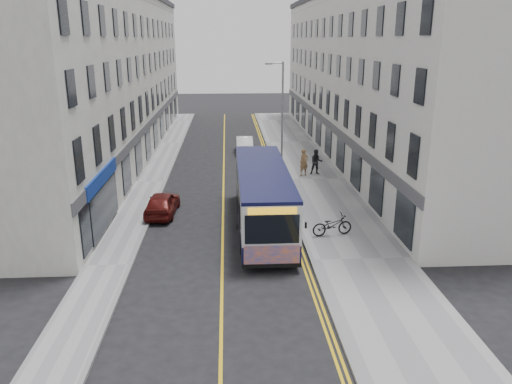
{
  "coord_description": "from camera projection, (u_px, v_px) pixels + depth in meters",
  "views": [
    {
      "loc": [
        0.33,
        -21.32,
        9.54
      ],
      "look_at": [
        1.81,
        4.33,
        1.6
      ],
      "focal_mm": 35.0,
      "sensor_mm": 36.0,
      "label": 1
    }
  ],
  "objects": [
    {
      "name": "terrace_west",
      "position": [
        112.0,
        77.0,
        40.75
      ],
      "size": [
        6.0,
        46.0,
        13.0
      ],
      "primitive_type": "cube",
      "color": "silver",
      "rests_on": "ground"
    },
    {
      "name": "pedestrian_near",
      "position": [
        304.0,
        162.0,
        35.49
      ],
      "size": [
        0.83,
        0.7,
        1.93
      ],
      "primitive_type": "imported",
      "rotation": [
        0.0,
        0.0,
        0.4
      ],
      "color": "olive",
      "rests_on": "pavement_east"
    },
    {
      "name": "kerb_east",
      "position": [
        281.0,
        180.0,
        34.78
      ],
      "size": [
        0.18,
        64.0,
        0.13
      ],
      "primitive_type": "cube",
      "color": "slate",
      "rests_on": "ground"
    },
    {
      "name": "pavement_west",
      "position": [
        151.0,
        182.0,
        34.29
      ],
      "size": [
        2.0,
        64.0,
        0.12
      ],
      "primitive_type": "cube",
      "color": "gray",
      "rests_on": "ground"
    },
    {
      "name": "streetlamp",
      "position": [
        281.0,
        114.0,
        35.42
      ],
      "size": [
        1.32,
        0.18,
        8.0
      ],
      "color": "gray",
      "rests_on": "ground"
    },
    {
      "name": "road_dbl_yellow_inner",
      "position": [
        274.0,
        181.0,
        34.78
      ],
      "size": [
        0.1,
        64.0,
        0.01
      ],
      "primitive_type": "cube",
      "color": "gold",
      "rests_on": "ground"
    },
    {
      "name": "car_maroon",
      "position": [
        162.0,
        203.0,
        28.0
      ],
      "size": [
        1.82,
        4.0,
        1.33
      ],
      "primitive_type": "imported",
      "rotation": [
        0.0,
        0.0,
        3.08
      ],
      "color": "#51100D",
      "rests_on": "ground"
    },
    {
      "name": "pedestrian_far",
      "position": [
        316.0,
        162.0,
        35.83
      ],
      "size": [
        0.9,
        0.71,
        1.82
      ],
      "primitive_type": "imported",
      "rotation": [
        0.0,
        0.0,
        -0.02
      ],
      "color": "black",
      "rests_on": "pavement_east"
    },
    {
      "name": "ground",
      "position": [
        222.0,
        253.0,
        23.14
      ],
      "size": [
        140.0,
        140.0,
        0.0
      ],
      "primitive_type": "plane",
      "color": "black",
      "rests_on": "ground"
    },
    {
      "name": "kerb_west",
      "position": [
        165.0,
        182.0,
        34.34
      ],
      "size": [
        0.18,
        64.0,
        0.13
      ],
      "primitive_type": "cube",
      "color": "slate",
      "rests_on": "ground"
    },
    {
      "name": "bicycle",
      "position": [
        332.0,
        225.0,
        24.77
      ],
      "size": [
        2.15,
        1.08,
        1.08
      ],
      "primitive_type": "imported",
      "rotation": [
        0.0,
        0.0,
        1.75
      ],
      "color": "black",
      "rests_on": "pavement_east"
    },
    {
      "name": "car_white",
      "position": [
        245.0,
        145.0,
        43.22
      ],
      "size": [
        1.44,
        4.04,
        1.33
      ],
      "primitive_type": "imported",
      "rotation": [
        0.0,
        0.0,
        -0.01
      ],
      "color": "white",
      "rests_on": "ground"
    },
    {
      "name": "city_bus",
      "position": [
        263.0,
        196.0,
        25.77
      ],
      "size": [
        2.58,
        11.04,
        3.21
      ],
      "color": "black",
      "rests_on": "ground"
    },
    {
      "name": "road_dbl_yellow_outer",
      "position": [
        277.0,
        181.0,
        34.79
      ],
      "size": [
        0.1,
        64.0,
        0.01
      ],
      "primitive_type": "cube",
      "color": "gold",
      "rests_on": "ground"
    },
    {
      "name": "road_centre_line",
      "position": [
        224.0,
        182.0,
        34.58
      ],
      "size": [
        0.12,
        64.0,
        0.01
      ],
      "primitive_type": "cube",
      "color": "gold",
      "rests_on": "ground"
    },
    {
      "name": "terrace_east",
      "position": [
        359.0,
        76.0,
        41.88
      ],
      "size": [
        6.0,
        46.0,
        13.0
      ],
      "primitive_type": "cube",
      "color": "silver",
      "rests_on": "ground"
    },
    {
      "name": "pavement_east",
      "position": [
        313.0,
        180.0,
        34.91
      ],
      "size": [
        4.5,
        64.0,
        0.12
      ],
      "primitive_type": "cube",
      "color": "gray",
      "rests_on": "ground"
    }
  ]
}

